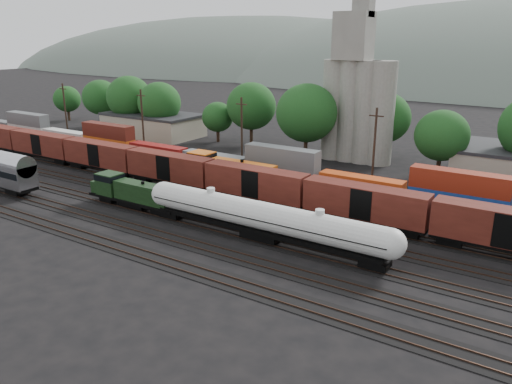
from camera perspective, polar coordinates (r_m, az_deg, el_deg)
The scene contains 12 objects.
ground at distance 65.01m, azimuth -3.85°, elevation -2.41°, with size 600.00×600.00×0.00m, color black.
tracks at distance 64.99m, azimuth -3.85°, elevation -2.37°, with size 180.00×33.20×0.20m.
green_locomotive at distance 68.24m, azimuth -14.27°, elevation 0.07°, with size 14.97×2.64×3.96m.
tank_car_a at distance 59.12m, azimuth -5.14°, elevation -1.61°, with size 18.08×3.24×4.74m.
tank_car_b at distance 52.12m, azimuth 7.23°, elevation -4.33°, with size 18.17×3.25×4.76m.
orange_locomotive at distance 75.79m, azimuth -3.52°, elevation 2.53°, with size 18.06×3.01×4.52m.
boxcar_string at distance 81.37m, azimuth -13.85°, elevation 3.49°, with size 122.80×2.90×4.20m.
container_wall at distance 73.10m, azimuth 7.59°, elevation 1.89°, with size 178.40×2.60×5.80m.
grain_silo at distance 91.88m, azimuth 11.45°, elevation 10.36°, with size 13.40×5.00×29.00m.
industrial_sheds at distance 91.46m, azimuth 12.90°, elevation 4.70°, with size 119.38×17.26×5.10m.
tree_band at distance 92.05m, azimuth 13.06°, elevation 8.16°, with size 165.69×21.11×14.25m.
utility_poles at distance 81.40m, azimuth 5.38°, elevation 6.15°, with size 122.20×0.36×12.00m.
Camera 1 is at (36.79, -48.87, 22.01)m, focal length 35.00 mm.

